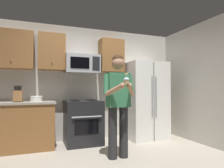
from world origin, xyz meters
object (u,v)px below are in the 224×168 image
microwave (82,64)px  person (118,99)px  knife_block (18,96)px  cupcake (126,81)px  oven_range (83,122)px  bowl_large_white (36,99)px  refrigerator (146,100)px

microwave → person: size_ratio=0.42×
knife_block → cupcake: size_ratio=1.84×
oven_range → bowl_large_white: (-0.94, -0.00, 0.52)m
oven_range → person: person is taller
microwave → bowl_large_white: microwave is taller
microwave → knife_block: (-1.27, -0.15, -0.68)m
microwave → bowl_large_white: bearing=-172.7°
bowl_large_white → knife_block: bearing=-174.8°
oven_range → knife_block: (-1.27, -0.03, 0.58)m
oven_range → refrigerator: refrigerator is taller
refrigerator → knife_block: refrigerator is taller
oven_range → cupcake: size_ratio=5.36×
refrigerator → microwave: bearing=174.0°
oven_range → bowl_large_white: bowl_large_white is taller
cupcake → microwave: bearing=103.8°
cupcake → oven_range: bearing=105.0°
bowl_large_white → cupcake: size_ratio=1.35×
cupcake → person: bearing=90.0°
bowl_large_white → person: person is taller
knife_block → bowl_large_white: size_ratio=1.37×
person → cupcake: bearing=-90.0°
microwave → cupcake: size_ratio=4.26×
oven_range → refrigerator: (1.50, -0.04, 0.44)m
microwave → refrigerator: (1.50, -0.16, -0.82)m
bowl_large_white → person: (1.31, -1.07, 0.02)m
microwave → refrigerator: bearing=-6.0°
person → cupcake: (-0.00, -0.33, 0.30)m
refrigerator → knife_block: 2.77m
knife_block → cupcake: 2.15m
oven_range → refrigerator: 1.56m
refrigerator → cupcake: 1.81m
person → bowl_large_white: bearing=140.9°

